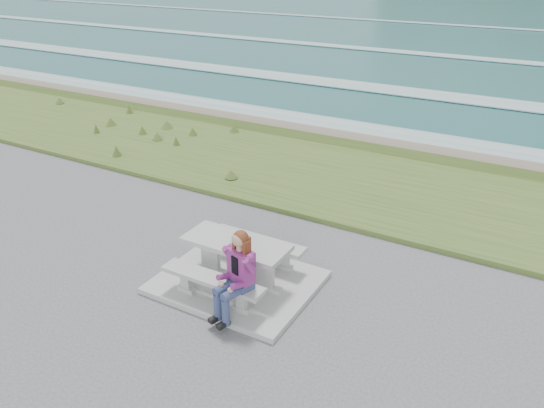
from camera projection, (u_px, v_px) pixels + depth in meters
name	position (u px, v px, depth m)	size (l,w,h in m)	color
concrete_slab	(237.00, 282.00, 9.09)	(2.60, 2.10, 0.10)	gray
picnic_table	(236.00, 250.00, 8.81)	(1.80, 0.75, 0.75)	gray
bench_landward	(212.00, 283.00, 8.37)	(1.80, 0.35, 0.45)	gray
bench_seaward	(258.00, 244.00, 9.46)	(1.80, 0.35, 0.45)	gray
grass_verge	(348.00, 184.00, 13.03)	(160.00, 4.50, 0.22)	#37531F
shore_drop	(386.00, 149.00, 15.30)	(160.00, 0.80, 2.20)	#66584D
ocean	(483.00, 87.00, 29.52)	(1600.00, 1600.00, 0.09)	#205C5D
seated_woman	(234.00, 287.00, 7.97)	(0.57, 0.78, 1.41)	navy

